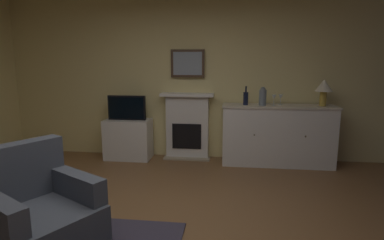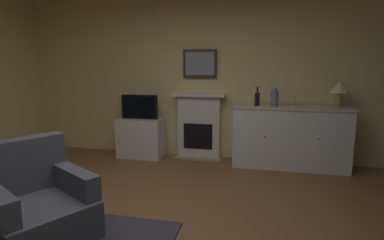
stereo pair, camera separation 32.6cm
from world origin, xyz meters
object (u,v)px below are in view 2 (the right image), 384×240
(tv_set, at_px, (140,107))
(wine_bottle, at_px, (257,99))
(wine_glass_left, at_px, (286,99))
(vase_decorative, at_px, (275,97))
(armchair, at_px, (36,204))
(wine_glass_center, at_px, (294,98))
(tv_cabinet, at_px, (141,138))
(fireplace_unit, at_px, (199,126))
(table_lamp, at_px, (340,89))
(sideboard_cabinet, at_px, (290,137))
(framed_picture, at_px, (200,63))

(tv_set, bearing_deg, wine_bottle, -0.77)
(wine_glass_left, bearing_deg, vase_decorative, -177.64)
(armchair, bearing_deg, wine_glass_center, 49.24)
(tv_cabinet, height_order, armchair, armchair)
(fireplace_unit, distance_m, armchair, 2.99)
(tv_set, bearing_deg, table_lamp, 0.15)
(vase_decorative, xyz_separation_m, tv_set, (-2.17, 0.04, -0.22))
(tv_cabinet, bearing_deg, tv_set, -90.00)
(tv_cabinet, bearing_deg, wine_glass_left, -1.42)
(sideboard_cabinet, bearing_deg, fireplace_unit, 173.02)
(wine_glass_center, height_order, armchair, wine_glass_center)
(wine_glass_center, bearing_deg, framed_picture, 172.36)
(framed_picture, relative_size, sideboard_cabinet, 0.32)
(wine_glass_left, xyz_separation_m, vase_decorative, (-0.17, -0.01, 0.02))
(wine_glass_left, distance_m, armchair, 3.51)
(framed_picture, height_order, armchair, framed_picture)
(framed_picture, bearing_deg, tv_set, -166.69)
(fireplace_unit, height_order, tv_set, fireplace_unit)
(tv_cabinet, xyz_separation_m, tv_set, (-0.00, -0.02, 0.53))
(vase_decorative, height_order, tv_set, vase_decorative)
(table_lamp, xyz_separation_m, armchair, (-2.95, -2.68, -0.84))
(sideboard_cabinet, xyz_separation_m, vase_decorative, (-0.25, -0.05, 0.61))
(wine_glass_center, bearing_deg, wine_bottle, -173.68)
(sideboard_cabinet, relative_size, tv_cabinet, 2.30)
(tv_cabinet, bearing_deg, wine_bottle, -1.47)
(wine_glass_left, distance_m, wine_glass_center, 0.13)
(framed_picture, relative_size, wine_glass_left, 3.33)
(wine_bottle, bearing_deg, wine_glass_left, -1.22)
(tv_set, distance_m, armchair, 2.72)
(framed_picture, relative_size, wine_bottle, 1.90)
(wine_bottle, xyz_separation_m, armchair, (-1.80, -2.64, -0.67))
(wine_bottle, xyz_separation_m, tv_set, (-1.91, 0.03, -0.19))
(wine_bottle, bearing_deg, wine_glass_center, 6.32)
(sideboard_cabinet, height_order, armchair, sideboard_cabinet)
(framed_picture, height_order, wine_glass_left, framed_picture)
(table_lamp, distance_m, tv_set, 3.09)
(wine_glass_center, distance_m, vase_decorative, 0.29)
(table_lamp, height_order, tv_cabinet, table_lamp)
(tv_cabinet, distance_m, tv_set, 0.53)
(wine_glass_left, relative_size, tv_cabinet, 0.22)
(fireplace_unit, bearing_deg, table_lamp, -4.85)
(vase_decorative, bearing_deg, armchair, -127.96)
(framed_picture, xyz_separation_m, tv_cabinet, (-0.98, -0.21, -1.24))
(fireplace_unit, xyz_separation_m, tv_cabinet, (-0.98, -0.16, -0.22))
(table_lamp, relative_size, tv_cabinet, 0.53)
(tv_set, bearing_deg, wine_glass_left, -0.85)
(framed_picture, height_order, tv_cabinet, framed_picture)
(sideboard_cabinet, height_order, vase_decorative, vase_decorative)
(tv_set, xyz_separation_m, armchair, (0.12, -2.67, -0.48))
(table_lamp, height_order, wine_glass_left, table_lamp)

